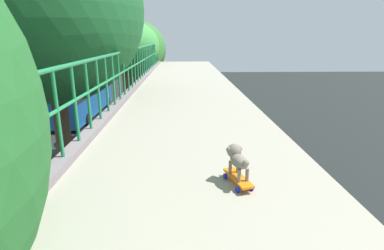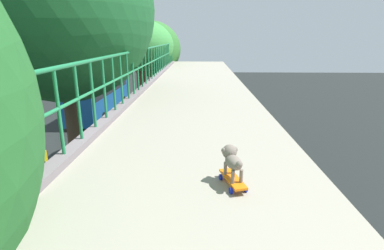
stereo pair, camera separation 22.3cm
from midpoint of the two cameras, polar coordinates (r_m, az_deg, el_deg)
name	(u,v)px [view 2 (the right image)]	position (r m, az deg, el deg)	size (l,w,h in m)	color
car_silver_fifth	(35,220)	(12.46, -27.26, -15.73)	(1.87, 4.38, 1.37)	#B0ADB5
car_yellow_cab_sixth	(9,170)	(17.17, -31.10, -7.34)	(1.74, 4.31, 1.56)	gold
city_bus	(99,93)	(28.65, -17.08, 5.76)	(2.74, 10.94, 3.49)	navy
roadside_tree_mid	(61,11)	(8.68, -22.98, 19.27)	(4.71, 4.71, 9.90)	#4C3A2B
roadside_tree_far	(140,49)	(17.23, -9.42, 14.14)	(3.67, 3.67, 7.84)	brown
roadside_tree_farthest	(151,51)	(19.96, -7.41, 13.80)	(3.76, 3.76, 7.90)	brown
toy_skateboard	(233,180)	(3.16, 9.78, -10.23)	(0.27, 0.49, 0.09)	orange
small_dog	(232,159)	(3.11, 9.65, -6.33)	(0.23, 0.40, 0.32)	slate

